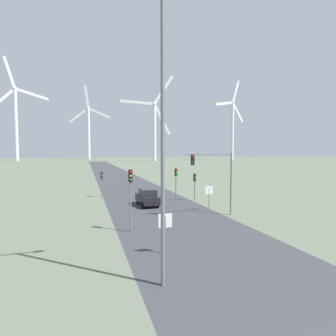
# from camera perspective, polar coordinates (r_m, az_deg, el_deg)

# --- Properties ---
(road_surface) EXTENTS (10.00, 240.00, 0.01)m
(road_surface) POSITION_cam_1_polar(r_m,az_deg,el_deg) (51.33, -9.52, -3.09)
(road_surface) COLOR #38383D
(road_surface) RESTS_ON ground
(streetlamp) EXTENTS (2.91, 0.32, 12.52)m
(streetlamp) POSITION_cam_1_polar(r_m,az_deg,el_deg) (11.20, -1.17, 12.63)
(streetlamp) COLOR slate
(streetlamp) RESTS_ON ground
(stop_sign_near) EXTENTS (0.81, 0.07, 2.33)m
(stop_sign_near) POSITION_cam_1_polar(r_m,az_deg,el_deg) (15.18, -0.60, -12.47)
(stop_sign_near) COLOR slate
(stop_sign_near) RESTS_ON ground
(stop_sign_far) EXTENTS (0.81, 0.07, 2.45)m
(stop_sign_far) POSITION_cam_1_polar(r_m,az_deg,el_deg) (26.37, 8.91, -5.50)
(stop_sign_far) COLOR slate
(stop_sign_far) RESTS_ON ground
(traffic_light_post_near_left) EXTENTS (0.28, 0.34, 4.55)m
(traffic_light_post_near_left) POSITION_cam_1_polar(r_m,az_deg,el_deg) (19.10, -8.17, -4.05)
(traffic_light_post_near_left) COLOR slate
(traffic_light_post_near_left) RESTS_ON ground
(traffic_light_post_near_right) EXTENTS (0.28, 0.34, 3.26)m
(traffic_light_post_near_right) POSITION_cam_1_polar(r_m,az_deg,el_deg) (31.37, 5.83, -2.80)
(traffic_light_post_near_right) COLOR slate
(traffic_light_post_near_right) RESTS_ON ground
(traffic_light_post_mid_left) EXTENTS (0.28, 0.34, 3.31)m
(traffic_light_post_mid_left) POSITION_cam_1_polar(r_m,az_deg,el_deg) (34.55, -14.23, -2.25)
(traffic_light_post_mid_left) COLOR slate
(traffic_light_post_mid_left) RESTS_ON ground
(traffic_light_post_mid_right) EXTENTS (0.28, 0.34, 3.87)m
(traffic_light_post_mid_right) POSITION_cam_1_polar(r_m,az_deg,el_deg) (31.30, 1.75, -1.98)
(traffic_light_post_mid_right) COLOR slate
(traffic_light_post_mid_right) RESTS_ON ground
(traffic_light_mast_overhead) EXTENTS (4.59, 0.35, 5.92)m
(traffic_light_mast_overhead) POSITION_cam_1_polar(r_m,az_deg,el_deg) (23.92, 10.34, -0.35)
(traffic_light_mast_overhead) COLOR slate
(traffic_light_mast_overhead) RESTS_ON ground
(car_approaching) EXTENTS (1.97, 4.17, 1.83)m
(car_approaching) POSITION_cam_1_polar(r_m,az_deg,el_deg) (28.74, -4.48, -6.35)
(car_approaching) COLOR black
(car_approaching) RESTS_ON ground
(wind_turbine_left) EXTENTS (35.08, 6.45, 67.93)m
(wind_turbine_left) POSITION_cam_1_polar(r_m,az_deg,el_deg) (203.17, -30.21, 9.66)
(wind_turbine_left) COLOR silver
(wind_turbine_left) RESTS_ON ground
(wind_turbine_center) EXTENTS (32.53, 8.35, 60.54)m
(wind_turbine_center) POSITION_cam_1_polar(r_m,az_deg,el_deg) (226.29, -16.90, 8.41)
(wind_turbine_center) COLOR silver
(wind_turbine_center) RESTS_ON ground
(wind_turbine_right) EXTENTS (35.81, 5.35, 58.05)m
(wind_turbine_right) POSITION_cam_1_polar(r_m,az_deg,el_deg) (179.96, -2.96, 9.51)
(wind_turbine_right) COLOR silver
(wind_turbine_right) RESTS_ON ground
(wind_turbine_far_right) EXTENTS (28.30, 9.73, 59.20)m
(wind_turbine_far_right) POSITION_cam_1_polar(r_m,az_deg,el_deg) (200.92, 13.85, 9.14)
(wind_turbine_far_right) COLOR silver
(wind_turbine_far_right) RESTS_ON ground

